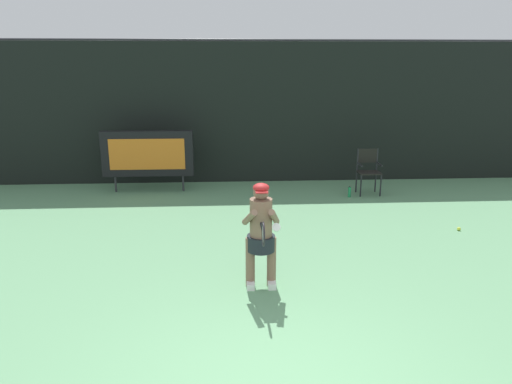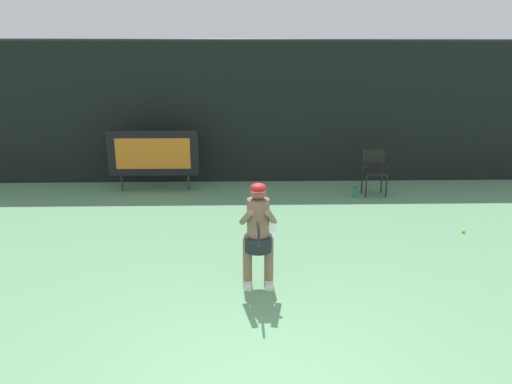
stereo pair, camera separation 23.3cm
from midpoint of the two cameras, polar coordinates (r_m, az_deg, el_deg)
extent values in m
cube|color=black|center=(12.32, -0.07, 9.52)|extent=(18.00, 0.12, 3.60)
cylinder|color=#38383D|center=(12.27, -0.07, 18.06)|extent=(18.00, 0.05, 0.05)
cube|color=black|center=(11.70, -11.81, 4.68)|extent=(2.20, 0.20, 1.10)
cube|color=orange|center=(11.60, -11.90, 4.59)|extent=(1.80, 0.01, 0.75)
cylinder|color=#2D2D33|center=(12.03, -15.48, 1.08)|extent=(0.05, 0.05, 0.40)
cylinder|color=#2D2D33|center=(11.74, -7.64, 1.16)|extent=(0.05, 0.05, 0.40)
cylinder|color=black|center=(11.31, 13.86, 0.61)|extent=(0.04, 0.04, 0.52)
cylinder|color=black|center=(11.44, 16.17, 0.62)|extent=(0.04, 0.04, 0.52)
cylinder|color=black|center=(11.68, 13.35, 1.11)|extent=(0.04, 0.04, 0.52)
cylinder|color=black|center=(11.82, 15.59, 1.12)|extent=(0.04, 0.04, 0.52)
cube|color=black|center=(11.50, 14.83, 2.20)|extent=(0.52, 0.44, 0.03)
cylinder|color=black|center=(11.57, 13.51, 3.71)|extent=(0.04, 0.04, 0.56)
cylinder|color=black|center=(11.70, 15.78, 3.68)|extent=(0.04, 0.04, 0.56)
cube|color=black|center=(11.61, 14.69, 4.23)|extent=(0.48, 0.02, 0.34)
cylinder|color=black|center=(11.39, 13.75, 3.20)|extent=(0.04, 0.44, 0.04)
cylinder|color=black|center=(11.52, 16.05, 3.18)|extent=(0.04, 0.44, 0.04)
cylinder|color=#208A4E|center=(11.26, 12.51, -0.11)|extent=(0.07, 0.07, 0.24)
cylinder|color=black|center=(11.22, 12.55, 0.54)|extent=(0.03, 0.03, 0.03)
cube|color=white|center=(6.73, -0.01, -11.14)|extent=(0.11, 0.26, 0.09)
cube|color=white|center=(6.74, 2.58, -11.10)|extent=(0.11, 0.26, 0.09)
cylinder|color=brown|center=(6.64, -0.03, -8.52)|extent=(0.13, 0.13, 0.72)
cylinder|color=brown|center=(6.66, 2.58, -8.48)|extent=(0.13, 0.13, 0.72)
cylinder|color=black|center=(6.54, 1.30, -6.23)|extent=(0.39, 0.39, 0.22)
cylinder|color=brown|center=(6.42, 1.31, -3.27)|extent=(0.31, 0.31, 0.56)
sphere|color=brown|center=(6.31, 1.34, 0.00)|extent=(0.22, 0.22, 0.22)
ellipsoid|color=#B22323|center=(6.29, 1.34, 0.53)|extent=(0.22, 0.22, 0.12)
cube|color=#B22323|center=(6.20, 1.38, 0.00)|extent=(0.17, 0.12, 0.02)
cylinder|color=brown|center=(6.23, -0.12, -3.12)|extent=(0.20, 0.49, 0.35)
cylinder|color=brown|center=(6.25, 2.91, -3.09)|extent=(0.20, 0.49, 0.35)
cylinder|color=white|center=(6.17, 3.17, -4.35)|extent=(0.13, 0.12, 0.12)
cylinder|color=black|center=(6.17, 1.34, -4.18)|extent=(0.03, 0.28, 0.03)
torus|color=black|center=(5.88, 1.48, -5.17)|extent=(0.02, 0.31, 0.31)
ellipsoid|color=silver|center=(5.88, 1.48, -5.17)|extent=(0.01, 0.26, 0.26)
sphere|color=#CCDB3D|center=(9.62, 24.59, -4.36)|extent=(0.07, 0.07, 0.07)
camera|label=1|loc=(0.12, -89.20, 0.22)|focal=32.83mm
camera|label=2|loc=(0.12, 90.80, -0.22)|focal=32.83mm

